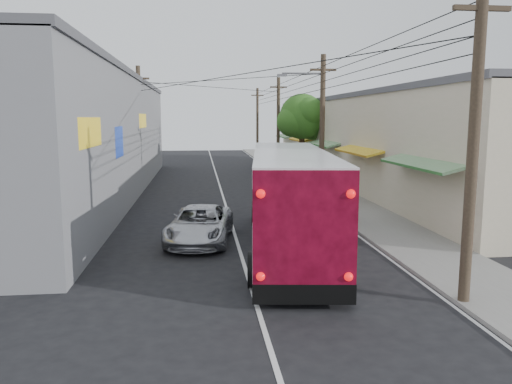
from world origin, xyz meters
TOP-DOWN VIEW (x-y plane):
  - ground at (0.00, 0.00)m, footprint 120.00×120.00m
  - sidewalk at (6.50, 20.00)m, footprint 3.00×80.00m
  - building_right at (10.99, 22.00)m, footprint 7.09×40.00m
  - building_left at (-8.50, 18.00)m, footprint 7.20×36.00m
  - utility_poles at (3.13, 20.33)m, footprint 11.80×45.28m
  - street_tree at (6.87, 26.02)m, footprint 4.40×4.00m
  - coach_bus at (1.84, 4.10)m, footprint 3.99×12.43m
  - jeepney at (-1.40, 5.27)m, footprint 2.89×5.11m
  - parked_suv at (4.60, 18.00)m, footprint 3.00×6.40m
  - parked_car_mid at (4.49, 26.00)m, footprint 2.02×4.33m
  - parked_car_far at (4.60, 32.79)m, footprint 1.63×4.39m
  - pedestrian_near at (5.40, 8.45)m, footprint 0.58×0.40m
  - pedestrian_far at (7.38, 16.55)m, footprint 0.78×0.66m

SIDE VIEW (x-z plane):
  - ground at x=0.00m, z-range 0.00..0.00m
  - sidewalk at x=6.50m, z-range 0.00..0.12m
  - jeepney at x=-1.40m, z-range 0.00..1.35m
  - parked_car_far at x=4.60m, z-range 0.00..1.43m
  - parked_car_mid at x=4.49m, z-range 0.00..1.43m
  - pedestrian_far at x=7.38m, z-range 0.12..1.54m
  - pedestrian_near at x=5.40m, z-range 0.12..1.65m
  - parked_suv at x=4.60m, z-range 0.00..1.81m
  - coach_bus at x=1.84m, z-range 0.06..3.59m
  - building_right at x=10.99m, z-range 0.03..6.28m
  - building_left at x=-8.50m, z-range 0.03..7.28m
  - utility_poles at x=3.13m, z-range 0.13..8.13m
  - street_tree at x=6.87m, z-range 1.37..7.97m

